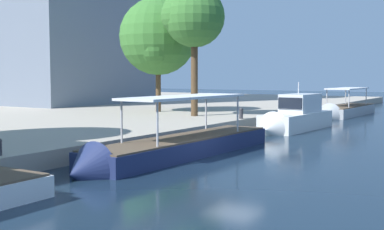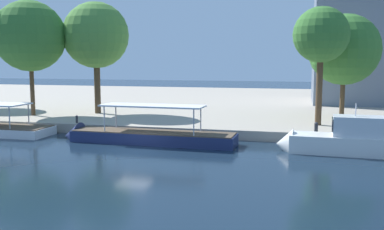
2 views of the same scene
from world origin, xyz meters
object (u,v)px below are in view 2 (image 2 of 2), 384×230
Objects in this scene: motor_yacht_3 at (344,142)px; mooring_bollard_1 at (316,127)px; tour_boat_2 at (141,138)px; tree_4 at (25,35)px; tree_3 at (96,37)px; tree_1 at (344,50)px; mooring_bollard_2 at (77,119)px; tree_0 at (319,34)px.

motor_yacht_3 reaches higher than mooring_bollard_1.
tour_boat_2 is 1.23× the size of tree_4.
motor_yacht_3 is at bearing -13.66° from tree_4.
motor_yacht_3 is 28.17m from tree_3.
tree_4 is at bearing -169.43° from tree_1.
mooring_bollard_2 is at bearing 179.35° from mooring_bollard_1.
tree_1 is at bearing -140.34° from tour_boat_2.
motor_yacht_3 is 32.43m from tree_4.
tour_boat_2 is at bearing -25.01° from tree_4.
tree_4 is at bearing -23.69° from tour_boat_2.
tree_3 reaches higher than mooring_bollard_1.
tree_0 is 28.76m from tree_4.
mooring_bollard_2 is 11.46m from tree_4.
tour_boat_2 is 1.41× the size of tree_0.
tree_3 is (-22.67, 7.67, 7.77)m from mooring_bollard_1.
tree_3 reaches higher than mooring_bollard_2.
tour_boat_2 is at bearing -150.12° from tree_0.
tree_0 reaches higher than tree_1.
tree_1 is 0.87× the size of tree_4.
tree_1 is 0.86× the size of tree_3.
mooring_bollard_2 is at bearing -25.71° from tree_4.
tour_boat_2 is 1.54× the size of motor_yacht_3.
motor_yacht_3 is at bearing -63.05° from mooring_bollard_1.
tree_4 is (-28.75, -0.82, 0.28)m from tree_0.
tree_1 reaches higher than mooring_bollard_2.
mooring_bollard_1 is 21.17m from mooring_bollard_2.
tour_boat_2 is 17.88m from tree_0.
tree_1 reaches higher than motor_yacht_3.
tree_3 is 7.10m from tree_4.
tree_1 is at bearing 74.32° from mooring_bollard_1.
motor_yacht_3 is 0.80× the size of tree_3.
tree_0 reaches higher than mooring_bollard_1.
mooring_bollard_1 is 0.07× the size of tree_3.
tour_boat_2 is at bearing 1.25° from motor_yacht_3.
mooring_bollard_1 is 11.87m from tree_1.
motor_yacht_3 is 11.09× the size of mooring_bollard_1.
mooring_bollard_2 is 26.47m from tree_1.
tree_4 is at bearing 172.35° from mooring_bollard_1.
tour_boat_2 is 17.06× the size of mooring_bollard_1.
tree_1 is at bearing 10.57° from tree_4.
mooring_bollard_1 is 8.86m from tree_0.
mooring_bollard_2 is at bearing -158.40° from tree_1.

